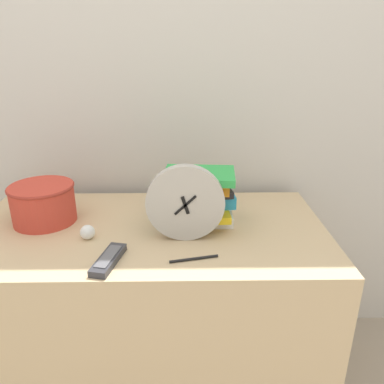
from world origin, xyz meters
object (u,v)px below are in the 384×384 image
Objects in this scene: tv_remote at (108,259)px; pen at (194,259)px; desk_clock at (185,203)px; crumpled_paper_ball at (88,232)px; basket at (43,202)px; book_stack at (199,197)px.

tv_remote is 1.19× the size of pen.
desk_clock is 0.33m from crumpled_paper_ball.
basket is (-0.49, 0.14, -0.05)m from desk_clock.
basket reaches higher than crumpled_paper_ball.
desk_clock is 0.18m from pen.
crumpled_paper_ball is (0.18, -0.13, -0.05)m from basket.
crumpled_paper_ball reaches higher than pen.
crumpled_paper_ball is 0.33× the size of pen.
tv_remote is at bearing -134.96° from book_stack.
basket is at bearing 164.59° from desk_clock.
desk_clock reaches higher than basket.
basket is at bearing 143.87° from crumpled_paper_ball.
crumpled_paper_ball is at bearing 122.84° from tv_remote.
pen is (0.34, -0.13, -0.02)m from crumpled_paper_ball.
tv_remote is at bearing -177.37° from pen.
crumpled_paper_ball is at bearing -161.29° from book_stack.
pen is (0.52, -0.27, -0.07)m from basket.
desk_clock reaches higher than crumpled_paper_ball.
tv_remote is 3.64× the size of crumpled_paper_ball.
book_stack is at bearing 69.32° from desk_clock.
tv_remote is (-0.22, -0.14, -0.11)m from desk_clock.
tv_remote is (0.27, -0.28, -0.06)m from basket.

